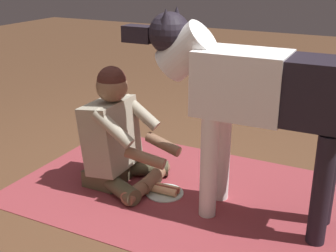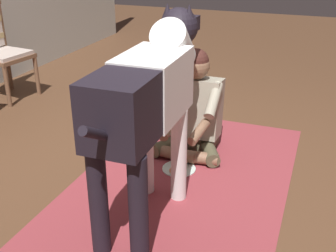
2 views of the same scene
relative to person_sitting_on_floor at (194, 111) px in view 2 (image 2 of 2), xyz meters
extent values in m
plane|color=brown|center=(-0.43, -0.07, -0.34)|extent=(14.61, 14.61, 0.00)
cube|color=brown|center=(-0.64, -0.08, -0.34)|extent=(2.59, 1.45, 0.01)
cylinder|color=brown|center=(0.65, 1.99, -0.13)|extent=(0.04, 0.04, 0.42)
cylinder|color=brown|center=(0.24, 2.04, -0.13)|extent=(0.04, 0.04, 0.42)
cylinder|color=brown|center=(0.70, 2.40, -0.13)|extent=(0.04, 0.04, 0.42)
cube|color=brown|center=(0.47, 2.22, 0.10)|extent=(0.51, 0.51, 0.04)
cube|color=#C1B0A5|center=(0.47, 2.22, 0.14)|extent=(0.47, 0.47, 0.04)
cylinder|color=brown|center=(0.70, 2.40, 0.38)|extent=(0.04, 0.04, 0.52)
cube|color=brown|center=(0.08, 0.00, -0.28)|extent=(0.25, 0.34, 0.12)
cylinder|color=brown|center=(-0.08, -0.16, -0.27)|extent=(0.41, 0.27, 0.11)
cylinder|color=brown|center=(-0.23, -0.09, -0.28)|extent=(0.12, 0.37, 0.09)
cylinder|color=brown|center=(-0.08, 0.15, -0.27)|extent=(0.41, 0.27, 0.11)
cylinder|color=brown|center=(-0.23, 0.08, -0.28)|extent=(0.12, 0.37, 0.09)
cube|color=#9E9682|center=(0.05, 0.00, 0.01)|extent=(0.27, 0.40, 0.49)
cylinder|color=#9E9682|center=(-0.08, -0.18, 0.14)|extent=(0.29, 0.08, 0.24)
cylinder|color=brown|center=(-0.28, -0.13, -0.04)|extent=(0.28, 0.11, 0.12)
cylinder|color=#9E9682|center=(-0.08, 0.17, 0.14)|extent=(0.29, 0.08, 0.24)
cylinder|color=brown|center=(-0.28, 0.12, -0.04)|extent=(0.28, 0.11, 0.12)
sphere|color=brown|center=(0.03, 0.00, 0.36)|extent=(0.21, 0.21, 0.21)
sphere|color=#42201A|center=(0.03, 0.00, 0.39)|extent=(0.19, 0.19, 0.19)
cylinder|color=silver|center=(-0.71, 0.11, -0.02)|extent=(0.10, 0.10, 0.64)
cylinder|color=silver|center=(-0.71, -0.12, -0.02)|extent=(0.10, 0.10, 0.64)
cylinder|color=black|center=(-1.35, 0.10, -0.02)|extent=(0.10, 0.10, 0.64)
cylinder|color=black|center=(-1.35, -0.13, -0.02)|extent=(0.10, 0.10, 0.64)
cube|color=silver|center=(-0.84, -0.01, 0.48)|extent=(0.51, 0.33, 0.37)
cube|color=black|center=(-1.23, -0.01, 0.48)|extent=(0.44, 0.32, 0.35)
cylinder|color=silver|center=(-0.50, 0.00, 0.63)|extent=(0.37, 0.23, 0.36)
sphere|color=black|center=(-0.39, 0.00, 0.73)|extent=(0.25, 0.25, 0.25)
cube|color=black|center=(-0.18, 0.00, 0.71)|extent=(0.19, 0.11, 0.10)
cone|color=black|center=(-0.40, 0.07, 0.82)|extent=(0.09, 0.09, 0.11)
cone|color=black|center=(-0.40, -0.08, 0.82)|extent=(0.09, 0.09, 0.11)
cylinder|color=black|center=(-1.46, -0.01, 0.44)|extent=(0.33, 0.05, 0.21)
cylinder|color=silver|center=(-0.36, 0.00, -0.33)|extent=(0.25, 0.25, 0.01)
cylinder|color=#EAB584|center=(-0.36, -0.02, -0.30)|extent=(0.19, 0.05, 0.05)
cylinder|color=#EAB584|center=(-0.36, 0.02, -0.30)|extent=(0.19, 0.05, 0.05)
cylinder|color=brown|center=(-0.36, 0.00, -0.30)|extent=(0.20, 0.04, 0.04)
camera|label=1|loc=(-1.57, 2.33, 1.13)|focal=47.60mm
camera|label=2|loc=(-2.96, -0.90, 1.27)|focal=45.19mm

